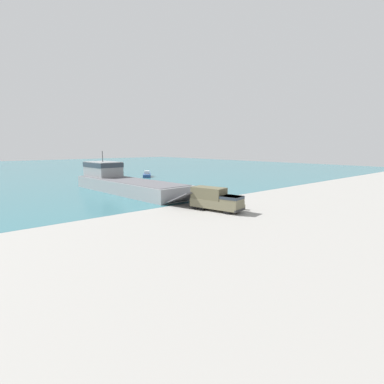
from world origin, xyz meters
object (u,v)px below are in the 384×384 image
Objects in this scene: landing_craft at (122,181)px; cargo_crate at (242,207)px; military_truck at (215,199)px; soldier_on_ramp at (228,201)px; moored_boat_a at (147,175)px.

landing_craft is 40.84× the size of cargo_crate.
landing_craft is 25.87m from military_truck.
cargo_crate is at bearing -132.46° from soldier_on_ramp.
military_truck is at bearing 147.50° from cargo_crate.
military_truck is at bearing -90.67° from landing_craft.
landing_craft is 25.87m from soldier_on_ramp.
moored_boat_a is at bearing 72.95° from cargo_crate.
landing_craft is at bearing 170.31° from military_truck.
military_truck is at bearing 139.73° from soldier_on_ramp.
landing_craft is 29.25m from moored_boat_a.
landing_craft is 5.39× the size of moored_boat_a.
cargo_crate is at bearing 45.45° from military_truck.
military_truck is 9.18× the size of cargo_crate.
soldier_on_ramp is (4.23, -25.50, -1.02)m from landing_craft.
soldier_on_ramp is at bearing 105.34° from moored_boat_a.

